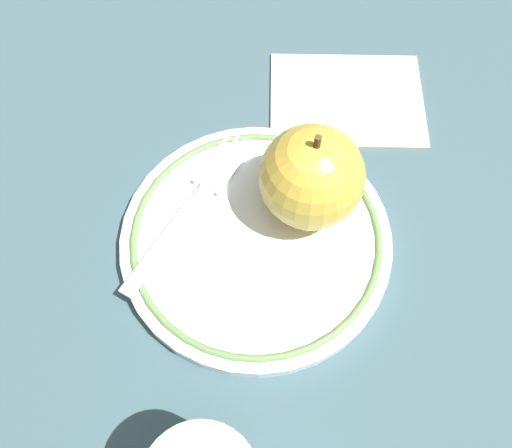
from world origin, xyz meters
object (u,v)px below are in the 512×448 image
object	(u,v)px
plate	(256,239)
fork	(184,215)
napkin_folded	(347,98)
apple_red_whole	(312,177)

from	to	relation	value
plate	fork	bearing A→B (deg)	4.36
plate	napkin_folded	bearing A→B (deg)	-98.69
apple_red_whole	napkin_folded	bearing A→B (deg)	-88.62
apple_red_whole	napkin_folded	size ratio (longest dim) A/B	0.64
plate	fork	size ratio (longest dim) A/B	1.29
plate	apple_red_whole	distance (m)	0.07
plate	fork	distance (m)	0.06
apple_red_whole	plate	bearing A→B (deg)	55.30
fork	napkin_folded	xyz separation A→B (m)	(-0.09, -0.18, -0.01)
napkin_folded	apple_red_whole	bearing A→B (deg)	91.38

